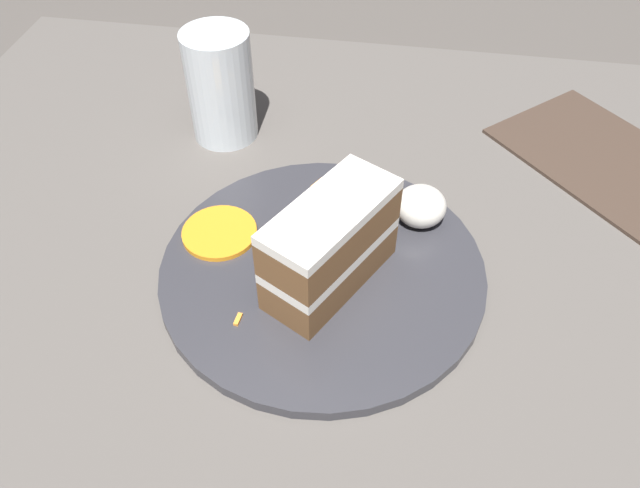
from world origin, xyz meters
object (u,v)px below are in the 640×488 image
at_px(plate, 320,271).
at_px(menu_card, 614,165).
at_px(cake_slice, 330,245).
at_px(drinking_glass, 221,93).
at_px(cream_dollop, 421,206).
at_px(orange_garnish, 220,232).

height_order(plate, menu_card, plate).
distance_m(cake_slice, menu_card, 0.36).
bearing_deg(plate, drinking_glass, 125.66).
relative_size(cake_slice, drinking_glass, 1.11).
bearing_deg(cream_dollop, drinking_glass, 151.21).
xyz_separation_m(cream_dollop, drinking_glass, (-0.23, 0.13, 0.02)).
relative_size(cream_dollop, menu_card, 0.19).
relative_size(plate, cake_slice, 2.14).
bearing_deg(orange_garnish, cream_dollop, 14.37).
height_order(cake_slice, menu_card, cake_slice).
bearing_deg(plate, cake_slice, -47.92).
xyz_separation_m(drinking_glass, menu_card, (0.44, 0.01, -0.05)).
bearing_deg(orange_garnish, cake_slice, -18.77).
relative_size(cake_slice, cream_dollop, 2.85).
bearing_deg(plate, menu_card, 35.41).
relative_size(cream_dollop, drinking_glass, 0.39).
height_order(plate, drinking_glass, drinking_glass).
distance_m(orange_garnish, menu_card, 0.43).
xyz_separation_m(plate, cake_slice, (0.01, -0.01, 0.05)).
xyz_separation_m(orange_garnish, drinking_glass, (-0.04, 0.17, 0.04)).
bearing_deg(cake_slice, drinking_glass, 154.82).
distance_m(cake_slice, drinking_glass, 0.26).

